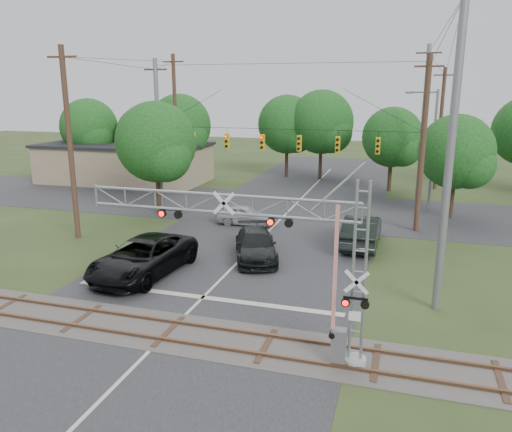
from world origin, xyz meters
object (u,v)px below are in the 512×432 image
(commercial_building, at_px, (125,163))
(streetlight, at_px, (431,144))
(car_dark, at_px, (256,245))
(crossing_gantry, at_px, (271,246))
(traffic_signal_span, at_px, (293,142))
(pickup_black, at_px, (143,257))
(sedan_silver, at_px, (246,215))

(commercial_building, height_order, streetlight, streetlight)
(car_dark, relative_size, commercial_building, 0.32)
(crossing_gantry, xyz_separation_m, traffic_signal_span, (-3.35, 18.35, 1.66))
(crossing_gantry, distance_m, commercial_building, 37.49)
(streetlight, bearing_deg, crossing_gantry, -103.46)
(car_dark, xyz_separation_m, streetlight, (9.56, 15.42, 4.41))
(traffic_signal_span, xyz_separation_m, commercial_building, (-20.08, 10.84, -3.77))
(crossing_gantry, height_order, pickup_black, crossing_gantry)
(traffic_signal_span, distance_m, commercial_building, 23.12)
(sedan_silver, distance_m, commercial_building, 21.32)
(sedan_silver, bearing_deg, traffic_signal_span, -60.78)
(crossing_gantry, relative_size, sedan_silver, 2.52)
(traffic_signal_span, relative_size, commercial_building, 1.15)
(traffic_signal_span, height_order, streetlight, traffic_signal_span)
(car_dark, xyz_separation_m, sedan_silver, (-2.78, 6.75, -0.09))
(sedan_silver, height_order, commercial_building, commercial_building)
(traffic_signal_span, distance_m, streetlight, 11.66)
(car_dark, bearing_deg, commercial_building, 115.59)
(crossing_gantry, bearing_deg, commercial_building, 128.75)
(pickup_black, bearing_deg, commercial_building, 127.73)
(car_dark, distance_m, streetlight, 18.67)
(traffic_signal_span, relative_size, car_dark, 3.55)
(crossing_gantry, height_order, sedan_silver, crossing_gantry)
(traffic_signal_span, height_order, commercial_building, traffic_signal_span)
(car_dark, bearing_deg, pickup_black, -159.76)
(sedan_silver, xyz_separation_m, commercial_building, (-17.13, 12.62, 1.27))
(commercial_building, relative_size, streetlight, 1.81)
(pickup_black, relative_size, commercial_building, 0.41)
(traffic_signal_span, bearing_deg, crossing_gantry, -79.64)
(commercial_building, bearing_deg, streetlight, -8.23)
(pickup_black, bearing_deg, traffic_signal_span, 73.48)
(sedan_silver, bearing_deg, pickup_black, 167.47)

